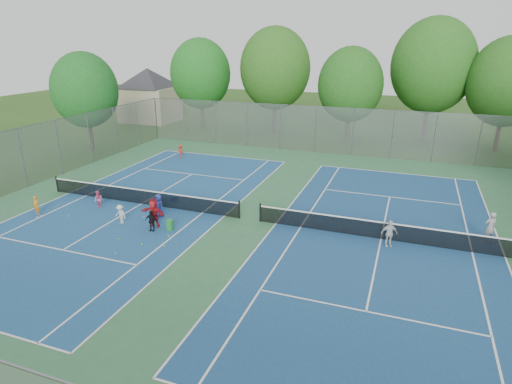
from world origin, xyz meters
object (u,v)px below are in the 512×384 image
Objects in this scene: ball_crate at (174,199)px; instructor at (490,227)px; ball_hopper at (170,225)px; net_right at (382,231)px; net_left at (141,197)px.

instructor reaches higher than ball_crate.
ball_hopper is 0.36× the size of instructor.
ball_hopper is at bearing -12.31° from instructor.
net_right reaches higher than ball_hopper.
net_right is 22.30× the size of ball_hopper.
ball_hopper is (-10.41, -2.67, -0.17)m from net_right.
instructor reaches higher than ball_hopper.
ball_hopper is at bearing -36.61° from net_left.
ball_hopper reaches higher than ball_crate.
net_left is 18.97m from instructor.
net_left is 1.97m from ball_crate.
instructor is at bearing 4.38° from net_left.
ball_hopper is 15.87m from instructor.
instructor is (17.31, 0.35, 0.64)m from ball_crate.
net_right is at bearing -5.06° from ball_crate.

